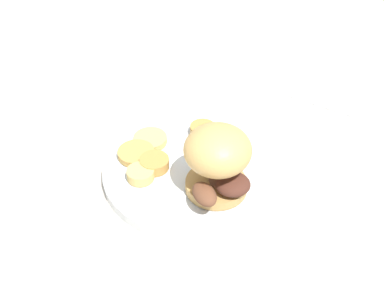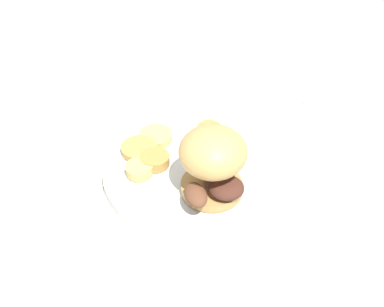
# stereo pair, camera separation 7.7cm
# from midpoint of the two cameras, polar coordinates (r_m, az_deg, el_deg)

# --- Properties ---
(ground_plane) EXTENTS (4.00, 4.00, 0.00)m
(ground_plane) POSITION_cam_midpoint_polar(r_m,az_deg,el_deg) (0.79, 2.76, -2.43)
(ground_plane) COLOR #B2A899
(dinner_plate) EXTENTS (0.26, 0.26, 0.02)m
(dinner_plate) POSITION_cam_midpoint_polar(r_m,az_deg,el_deg) (0.79, 2.78, -1.92)
(dinner_plate) COLOR white
(dinner_plate) RESTS_ON ground_plane
(sandwich) EXTENTS (0.11, 0.11, 0.10)m
(sandwich) POSITION_cam_midpoint_polar(r_m,az_deg,el_deg) (0.71, 5.60, -1.06)
(sandwich) COLOR tan
(sandwich) RESTS_ON dinner_plate
(potato_round_0) EXTENTS (0.05, 0.05, 0.01)m
(potato_round_0) POSITION_cam_midpoint_polar(r_m,az_deg,el_deg) (0.83, -1.26, 1.75)
(potato_round_0) COLOR #DBB766
(potato_round_0) RESTS_ON dinner_plate
(potato_round_1) EXTENTS (0.04, 0.04, 0.02)m
(potato_round_1) POSITION_cam_midpoint_polar(r_m,az_deg,el_deg) (0.78, -1.20, -0.80)
(potato_round_1) COLOR #BC8942
(potato_round_1) RESTS_ON dinner_plate
(potato_round_2) EXTENTS (0.04, 0.04, 0.01)m
(potato_round_2) POSITION_cam_midpoint_polar(r_m,az_deg,el_deg) (0.77, -2.82, -1.84)
(potato_round_2) COLOR #DBB766
(potato_round_2) RESTS_ON dinner_plate
(potato_round_3) EXTENTS (0.04, 0.04, 0.02)m
(potato_round_3) POSITION_cam_midpoint_polar(r_m,az_deg,el_deg) (0.82, 5.57, 1.17)
(potato_round_3) COLOR #DBB766
(potato_round_3) RESTS_ON dinner_plate
(potato_round_4) EXTENTS (0.06, 0.06, 0.01)m
(potato_round_4) POSITION_cam_midpoint_polar(r_m,az_deg,el_deg) (0.81, -2.97, 0.40)
(potato_round_4) COLOR tan
(potato_round_4) RESTS_ON dinner_plate
(potato_round_5) EXTENTS (0.04, 0.04, 0.02)m
(potato_round_5) POSITION_cam_midpoint_polar(r_m,az_deg,el_deg) (0.84, 4.46, 2.31)
(potato_round_5) COLOR #BC8942
(potato_round_5) RESTS_ON dinner_plate
(fork) EXTENTS (0.16, 0.08, 0.00)m
(fork) POSITION_cam_midpoint_polar(r_m,az_deg,el_deg) (0.96, 15.80, 4.66)
(fork) COLOR silver
(fork) RESTS_ON ground_plane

